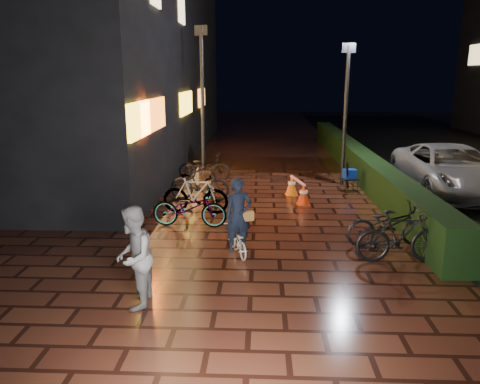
{
  "coord_description": "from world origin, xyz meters",
  "views": [
    {
      "loc": [
        -0.4,
        -10.14,
        3.67
      ],
      "look_at": [
        -0.87,
        0.19,
        1.1
      ],
      "focal_mm": 35.0,
      "sensor_mm": 36.0,
      "label": 1
    }
  ],
  "objects_px": {
    "bystander_person": "(133,257)",
    "van": "(450,169)",
    "cart_assembly": "(350,175)",
    "cyclist": "(238,227)",
    "traffic_barrier": "(297,190)"
  },
  "relations": [
    {
      "from": "cyclist",
      "to": "traffic_barrier",
      "type": "xyz_separation_m",
      "value": [
        1.58,
        4.62,
        -0.31
      ]
    },
    {
      "from": "cart_assembly",
      "to": "cyclist",
      "type": "bearing_deg",
      "value": -120.04
    },
    {
      "from": "bystander_person",
      "to": "traffic_barrier",
      "type": "height_order",
      "value": "bystander_person"
    },
    {
      "from": "cyclist",
      "to": "traffic_barrier",
      "type": "bearing_deg",
      "value": 71.11
    },
    {
      "from": "bystander_person",
      "to": "cyclist",
      "type": "relative_size",
      "value": 1.02
    },
    {
      "from": "bystander_person",
      "to": "van",
      "type": "height_order",
      "value": "bystander_person"
    },
    {
      "from": "traffic_barrier",
      "to": "cart_assembly",
      "type": "bearing_deg",
      "value": 33.68
    },
    {
      "from": "van",
      "to": "cyclist",
      "type": "xyz_separation_m",
      "value": [
        -6.53,
        -5.71,
        -0.15
      ]
    },
    {
      "from": "traffic_barrier",
      "to": "bystander_person",
      "type": "bearing_deg",
      "value": -114.38
    },
    {
      "from": "traffic_barrier",
      "to": "cart_assembly",
      "type": "relative_size",
      "value": 1.5
    },
    {
      "from": "bystander_person",
      "to": "cart_assembly",
      "type": "distance_m",
      "value": 9.51
    },
    {
      "from": "bystander_person",
      "to": "van",
      "type": "xyz_separation_m",
      "value": [
        8.09,
        8.03,
        -0.08
      ]
    },
    {
      "from": "van",
      "to": "traffic_barrier",
      "type": "xyz_separation_m",
      "value": [
        -4.95,
        -1.08,
        -0.45
      ]
    },
    {
      "from": "bystander_person",
      "to": "cart_assembly",
      "type": "relative_size",
      "value": 1.64
    },
    {
      "from": "cyclist",
      "to": "van",
      "type": "bearing_deg",
      "value": 41.16
    }
  ]
}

